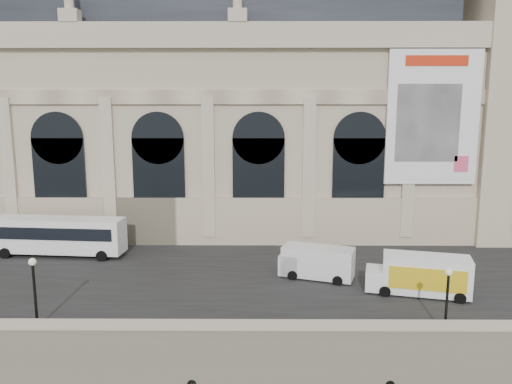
% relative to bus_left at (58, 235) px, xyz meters
% --- Properties ---
extents(quay, '(160.00, 70.00, 6.00)m').
position_rel_bus_left_xyz_m(quay, '(13.00, 16.92, -5.07)').
color(quay, '#796F5D').
rests_on(quay, ground).
extents(street, '(160.00, 24.00, 0.06)m').
position_rel_bus_left_xyz_m(street, '(13.00, -4.08, -2.04)').
color(street, '#2D2D2D').
rests_on(street, quay).
extents(parapet, '(160.00, 1.40, 1.21)m').
position_rel_bus_left_xyz_m(parapet, '(13.00, -17.48, -1.45)').
color(parapet, '#796F5D').
rests_on(parapet, quay).
extents(museum, '(69.00, 18.70, 29.10)m').
position_rel_bus_left_xyz_m(museum, '(7.02, 12.78, 11.65)').
color(museum, '#C6B498').
rests_on(museum, quay).
extents(bus_left, '(12.73, 3.81, 3.70)m').
position_rel_bus_left_xyz_m(bus_left, '(0.00, 0.00, 0.00)').
color(bus_left, white).
rests_on(bus_left, quay).
extents(van_c, '(6.44, 4.12, 2.69)m').
position_rel_bus_left_xyz_m(van_c, '(23.59, -5.97, -0.70)').
color(van_c, silver).
rests_on(van_c, quay).
extents(box_truck, '(7.95, 4.18, 3.06)m').
position_rel_bus_left_xyz_m(box_truck, '(31.26, -9.56, -0.53)').
color(box_truck, white).
rests_on(box_truck, quay).
extents(lamp_left, '(0.48, 0.48, 4.72)m').
position_rel_bus_left_xyz_m(lamp_left, '(4.72, -15.57, 0.27)').
color(lamp_left, black).
rests_on(lamp_left, quay).
extents(lamp_right, '(0.45, 0.45, 4.37)m').
position_rel_bus_left_xyz_m(lamp_right, '(30.72, -16.41, 0.10)').
color(lamp_right, black).
rests_on(lamp_right, quay).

